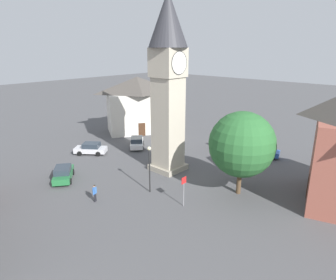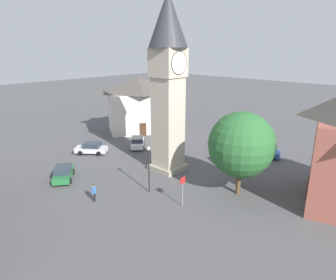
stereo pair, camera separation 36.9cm
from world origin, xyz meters
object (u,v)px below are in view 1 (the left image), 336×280
lamp_post (149,162)px  building_hall_far (138,104)px  car_silver_kerb (226,144)px  car_red_corner (137,142)px  car_blue_kerb (263,151)px  road_sign (184,187)px  car_black_far (63,173)px  car_white_side (91,148)px  tree (242,144)px  clock_tower (168,71)px  pedestrian (95,192)px

lamp_post → building_hall_far: bearing=50.7°
car_silver_kerb → car_red_corner: size_ratio=1.07×
car_blue_kerb → road_sign: size_ratio=1.59×
car_black_far → lamp_post: size_ratio=0.92×
car_white_side → tree: tree is taller
car_red_corner → tree: bearing=-98.4°
car_silver_kerb → car_red_corner: same height
car_blue_kerb → tree: 12.23m
road_sign → tree: bearing=-23.4°
road_sign → car_black_far: bearing=108.9°
building_hall_far → lamp_post: 22.29m
tree → road_sign: 6.71m
car_blue_kerb → car_red_corner: (-8.56, 14.73, 0.00)m
car_white_side → car_black_far: same height
clock_tower → car_silver_kerb: (10.68, -1.10, -10.44)m
clock_tower → road_sign: 12.59m
car_silver_kerb → pedestrian: bearing=177.5°
car_white_side → lamp_post: 13.92m
lamp_post → tree: bearing=-49.4°
pedestrian → car_blue_kerb: bearing=-15.8°
clock_tower → car_white_side: clock_tower is taller
car_white_side → car_black_far: 8.13m
tree → road_sign: size_ratio=2.88×
lamp_post → car_red_corner: bearing=53.4°
clock_tower → lamp_post: bearing=-155.0°
car_silver_kerb → car_black_far: (-20.34, 7.34, 0.00)m
car_red_corner → building_hall_far: size_ratio=0.35×
clock_tower → road_sign: bearing=-128.2°
car_red_corner → building_hall_far: (5.92, 6.22, 3.85)m
car_blue_kerb → car_white_side: same height
car_red_corner → pedestrian: 15.54m
clock_tower → car_red_corner: bearing=71.8°
car_red_corner → road_sign: (-8.05, -15.15, 1.14)m
car_blue_kerb → road_sign: road_sign is taller
road_sign → pedestrian: bearing=126.8°
car_black_far → pedestrian: pedestrian is taller
car_blue_kerb → car_white_side: bearing=129.9°
car_blue_kerb → building_hall_far: 21.47m
car_red_corner → lamp_post: 13.90m
clock_tower → pedestrian: 14.35m
car_red_corner → tree: tree is taller
car_red_corner → building_hall_far: building_hall_far is taller
pedestrian → building_hall_far: bearing=38.3°
car_white_side → building_hall_far: building_hall_far is taller
building_hall_far → lamp_post: bearing=-129.3°
clock_tower → car_silver_kerb: bearing=-5.9°
car_silver_kerb → lamp_post: lamp_post is taller
building_hall_far → clock_tower: bearing=-120.7°
pedestrian → road_sign: 8.15m
pedestrian → car_white_side: bearing=57.9°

